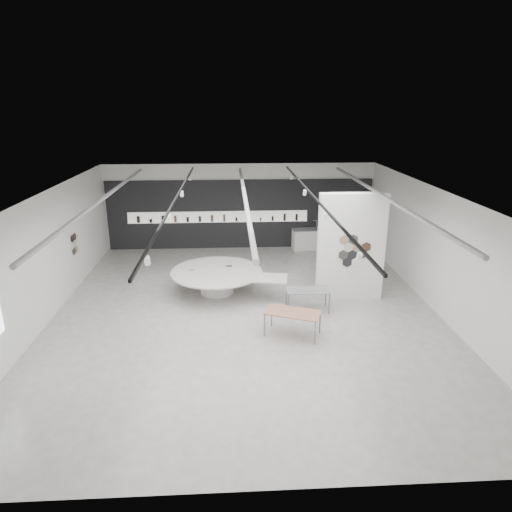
{
  "coord_description": "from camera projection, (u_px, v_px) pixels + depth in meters",
  "views": [
    {
      "loc": [
        -0.43,
        -13.09,
        6.3
      ],
      "look_at": [
        0.38,
        1.2,
        1.49
      ],
      "focal_mm": 32.0,
      "sensor_mm": 36.0,
      "label": 1
    }
  ],
  "objects": [
    {
      "name": "back_wall_display",
      "position": [
        239.0,
        215.0,
        20.49
      ],
      "size": [
        11.8,
        0.27,
        3.1
      ],
      "color": "black",
      "rests_on": "ground"
    },
    {
      "name": "sample_table_wood",
      "position": [
        293.0,
        314.0,
        12.84
      ],
      "size": [
        1.7,
        1.28,
        0.72
      ],
      "rotation": [
        0.0,
        0.0,
        -0.39
      ],
      "color": "#9D6651",
      "rests_on": "ground"
    },
    {
      "name": "partition_column",
      "position": [
        351.0,
        247.0,
        14.98
      ],
      "size": [
        2.2,
        0.38,
        3.6
      ],
      "color": "white",
      "rests_on": "ground"
    },
    {
      "name": "sample_table_stone",
      "position": [
        308.0,
        291.0,
        14.42
      ],
      "size": [
        1.38,
        0.72,
        0.7
      ],
      "rotation": [
        0.0,
        0.0,
        -0.02
      ],
      "color": "gray",
      "rests_on": "ground"
    },
    {
      "name": "room",
      "position": [
        243.0,
        251.0,
        13.75
      ],
      "size": [
        12.02,
        14.02,
        3.82
      ],
      "color": "#B5B0AA",
      "rests_on": "ground"
    },
    {
      "name": "display_island",
      "position": [
        219.0,
        279.0,
        15.79
      ],
      "size": [
        4.23,
        3.61,
        0.81
      ],
      "rotation": [
        0.0,
        0.0,
        -0.16
      ],
      "color": "white",
      "rests_on": "ground"
    },
    {
      "name": "kitchen_counter",
      "position": [
        310.0,
        239.0,
        20.62
      ],
      "size": [
        1.7,
        0.81,
        1.29
      ],
      "rotation": [
        0.0,
        0.0,
        0.11
      ],
      "color": "white",
      "rests_on": "ground"
    }
  ]
}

